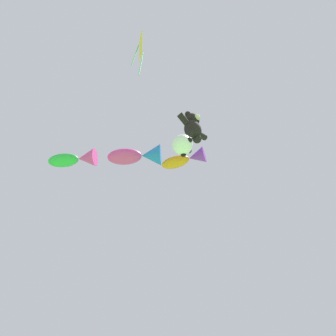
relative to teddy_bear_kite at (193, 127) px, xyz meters
The scene contains 6 objects.
teddy_bear_kite is the anchor object (origin of this frame).
soccer_ball_kite 1.65m from the teddy_bear_kite, 160.12° to the left, with size 0.82×0.81×0.75m.
fish_kite_tangerine 2.04m from the teddy_bear_kite, 49.58° to the left, with size 1.44×2.07×0.72m.
fish_kite_magenta 3.30m from the teddy_bear_kite, 92.50° to the left, with size 2.28×2.44×0.99m.
fish_kite_emerald 5.86m from the teddy_bear_kite, 110.58° to the left, with size 1.97×2.24×0.85m.
diamond_kite 3.57m from the teddy_bear_kite, behind, with size 0.75×0.98×2.98m.
Camera 1 is at (-5.14, -1.14, 1.60)m, focal length 35.00 mm.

